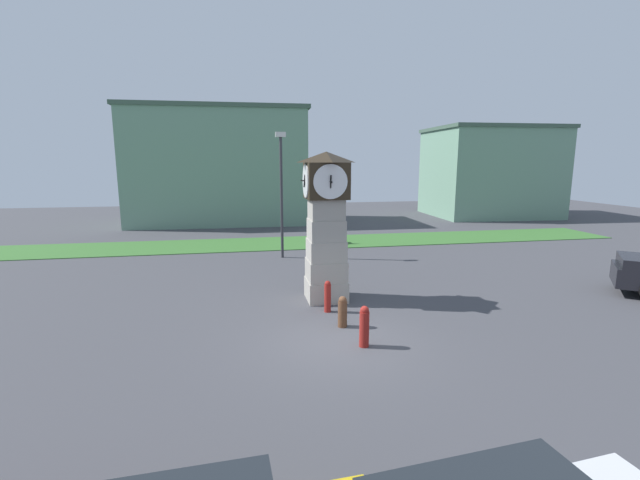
% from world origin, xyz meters
% --- Properties ---
extents(ground_plane, '(78.52, 78.52, 0.00)m').
position_xyz_m(ground_plane, '(0.00, 0.00, 0.00)').
color(ground_plane, '#424247').
extents(clock_tower, '(1.72, 1.73, 5.15)m').
position_xyz_m(clock_tower, '(0.41, 3.62, 2.65)').
color(clock_tower, '#A09B91').
rests_on(clock_tower, ground_plane).
extents(bollard_near_tower, '(0.22, 0.22, 1.04)m').
position_xyz_m(bollard_near_tower, '(0.21, 2.32, 0.53)').
color(bollard_near_tower, maroon).
rests_on(bollard_near_tower, ground_plane).
extents(bollard_mid_row, '(0.27, 0.27, 0.94)m').
position_xyz_m(bollard_mid_row, '(0.38, 0.99, 0.47)').
color(bollard_mid_row, brown).
rests_on(bollard_mid_row, ground_plane).
extents(bollard_far_row, '(0.26, 0.26, 1.12)m').
position_xyz_m(bollard_far_row, '(0.62, -0.45, 0.57)').
color(bollard_far_row, maroon).
rests_on(bollard_far_row, ground_plane).
extents(bench, '(1.64, 0.67, 0.90)m').
position_xyz_m(bench, '(2.75, 13.65, 0.52)').
color(bench, brown).
rests_on(bench, ground_plane).
extents(street_lamp_near_road, '(0.50, 0.24, 6.24)m').
position_xyz_m(street_lamp_near_road, '(-0.46, 10.62, 3.61)').
color(street_lamp_near_road, '#333338').
rests_on(street_lamp_near_road, ground_plane).
extents(warehouse_blue_far, '(13.95, 7.43, 8.93)m').
position_xyz_m(warehouse_blue_far, '(-4.07, 24.60, 4.47)').
color(warehouse_blue_far, gray).
rests_on(warehouse_blue_far, ground_plane).
extents(storefront_low_left, '(10.76, 8.78, 7.81)m').
position_xyz_m(storefront_low_left, '(19.59, 24.68, 3.91)').
color(storefront_low_left, gray).
rests_on(storefront_low_left, ground_plane).
extents(grass_verge_far, '(47.11, 4.17, 0.04)m').
position_xyz_m(grass_verge_far, '(-2.77, 14.40, 0.02)').
color(grass_verge_far, '#386B2D').
rests_on(grass_verge_far, ground_plane).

